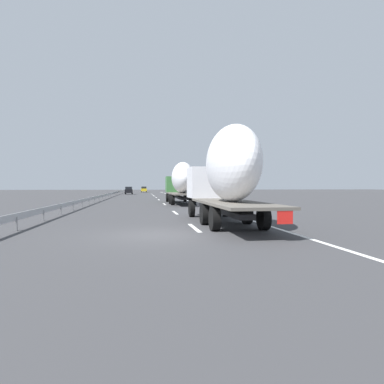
{
  "coord_description": "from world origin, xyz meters",
  "views": [
    {
      "loc": [
        -13.52,
        0.6,
        1.93
      ],
      "look_at": [
        16.48,
        -3.83,
        1.4
      ],
      "focal_mm": 31.87,
      "sensor_mm": 36.0,
      "label": 1
    }
  ],
  "objects_px": {
    "truck_lead": "(181,181)",
    "truck_trailing": "(226,172)",
    "road_sign": "(190,185)",
    "car_black_suv": "(129,190)",
    "car_yellow_coupe": "(144,189)"
  },
  "relations": [
    {
      "from": "truck_trailing",
      "to": "car_black_suv",
      "type": "height_order",
      "value": "truck_trailing"
    },
    {
      "from": "truck_lead",
      "to": "car_black_suv",
      "type": "relative_size",
      "value": 3.24
    },
    {
      "from": "car_black_suv",
      "to": "car_yellow_coupe",
      "type": "bearing_deg",
      "value": -8.08
    },
    {
      "from": "truck_trailing",
      "to": "car_yellow_coupe",
      "type": "bearing_deg",
      "value": 2.22
    },
    {
      "from": "car_black_suv",
      "to": "road_sign",
      "type": "relative_size",
      "value": 1.35
    },
    {
      "from": "truck_trailing",
      "to": "car_black_suv",
      "type": "bearing_deg",
      "value": 6.34
    },
    {
      "from": "road_sign",
      "to": "car_black_suv",
      "type": "bearing_deg",
      "value": 18.98
    },
    {
      "from": "truck_lead",
      "to": "truck_trailing",
      "type": "distance_m",
      "value": 19.79
    },
    {
      "from": "truck_lead",
      "to": "truck_trailing",
      "type": "relative_size",
      "value": 1.08
    },
    {
      "from": "truck_lead",
      "to": "car_yellow_coupe",
      "type": "height_order",
      "value": "truck_lead"
    },
    {
      "from": "car_black_suv",
      "to": "car_yellow_coupe",
      "type": "xyz_separation_m",
      "value": [
        25.99,
        -3.69,
        0.01
      ]
    },
    {
      "from": "car_black_suv",
      "to": "road_sign",
      "type": "distance_m",
      "value": 31.75
    },
    {
      "from": "car_yellow_coupe",
      "to": "road_sign",
      "type": "height_order",
      "value": "road_sign"
    },
    {
      "from": "car_yellow_coupe",
      "to": "truck_lead",
      "type": "bearing_deg",
      "value": -177.16
    },
    {
      "from": "truck_trailing",
      "to": "road_sign",
      "type": "distance_m",
      "value": 35.14
    }
  ]
}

